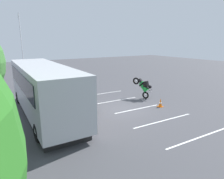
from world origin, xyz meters
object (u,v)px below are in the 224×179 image
object	(u,v)px
spectator_centre	(78,92)
traffic_cone	(160,103)
stunt_motorcycle	(143,86)
spectator_left	(87,95)
spectator_right	(75,90)
spectator_far_left	(93,99)
flagpole	(23,54)
parked_motorcycle_silver	(72,105)
tour_bus	(43,91)

from	to	relation	value
spectator_centre	traffic_cone	distance (m)	6.05
stunt_motorcycle	traffic_cone	size ratio (longest dim) A/B	2.96
spectator_left	spectator_right	distance (m)	2.20
spectator_far_left	stunt_motorcycle	world-z (taller)	stunt_motorcycle
spectator_far_left	flagpole	bearing A→B (deg)	14.92
spectator_centre	traffic_cone	world-z (taller)	spectator_centre
spectator_far_left	spectator_centre	world-z (taller)	spectator_centre
spectator_far_left	flagpole	size ratio (longest dim) A/B	0.24
traffic_cone	parked_motorcycle_silver	bearing A→B (deg)	66.70
spectator_far_left	stunt_motorcycle	bearing A→B (deg)	-77.59
spectator_far_left	spectator_right	bearing A→B (deg)	-1.35
spectator_left	traffic_cone	xyz separation A→B (m)	(-2.25, -4.80, -0.73)
spectator_far_left	spectator_right	xyz separation A→B (m)	(3.20, -0.08, -0.04)
tour_bus	stunt_motorcycle	size ratio (longest dim) A/B	5.50
spectator_far_left	spectator_left	distance (m)	0.99
spectator_far_left	traffic_cone	world-z (taller)	spectator_far_left
spectator_left	spectator_centre	world-z (taller)	spectator_centre
tour_bus	traffic_cone	world-z (taller)	tour_bus
parked_motorcycle_silver	flagpole	size ratio (longest dim) A/B	0.29
parked_motorcycle_silver	traffic_cone	size ratio (longest dim) A/B	3.26
stunt_motorcycle	tour_bus	bearing A→B (deg)	87.39
tour_bus	flagpole	distance (m)	8.17
spectator_centre	flagpole	bearing A→B (deg)	18.00
spectator_right	flagpole	distance (m)	7.26
spectator_centre	parked_motorcycle_silver	world-z (taller)	spectator_centre
tour_bus	spectator_centre	distance (m)	2.73
spectator_far_left	spectator_centre	bearing A→B (deg)	3.26
spectator_left	traffic_cone	distance (m)	5.36
spectator_left	traffic_cone	bearing A→B (deg)	-115.13
tour_bus	parked_motorcycle_silver	size ratio (longest dim) A/B	4.99
spectator_left	traffic_cone	world-z (taller)	spectator_left
tour_bus	stunt_motorcycle	world-z (taller)	tour_bus
stunt_motorcycle	flagpole	distance (m)	11.69
spectator_left	flagpole	bearing A→B (deg)	16.99
tour_bus	flagpole	size ratio (longest dim) A/B	1.43
spectator_right	stunt_motorcycle	world-z (taller)	stunt_motorcycle
tour_bus	spectator_right	xyz separation A→B (m)	(1.66, -2.80, -0.64)
parked_motorcycle_silver	tour_bus	bearing A→B (deg)	80.88
spectator_left	spectator_right	size ratio (longest dim) A/B	1.03
stunt_motorcycle	flagpole	xyz separation A→B (m)	(8.31, 7.82, 2.50)
spectator_centre	stunt_motorcycle	xyz separation A→B (m)	(-0.90, -5.42, -0.01)
parked_motorcycle_silver	flagpole	distance (m)	8.92
spectator_centre	parked_motorcycle_silver	distance (m)	1.30
spectator_far_left	spectator_left	world-z (taller)	spectator_far_left
flagpole	traffic_cone	world-z (taller)	flagpole
spectator_centre	traffic_cone	size ratio (longest dim) A/B	2.78
spectator_left	parked_motorcycle_silver	distance (m)	1.19
flagpole	spectator_centre	bearing A→B (deg)	-162.00
tour_bus	spectator_far_left	world-z (taller)	tour_bus
stunt_motorcycle	spectator_far_left	bearing A→B (deg)	102.41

